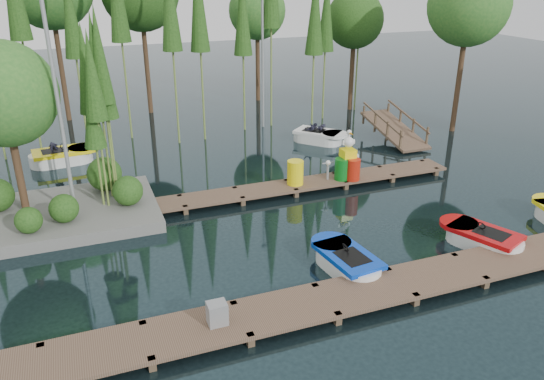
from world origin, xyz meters
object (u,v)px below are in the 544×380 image
object	(u,v)px
island	(34,126)
boat_red	(482,239)
yellow_barrel	(295,173)
boat_yellow_far	(62,157)
drum_cluster	(349,164)
boat_blue	(346,262)
utility_cabinet	(217,313)

from	to	relation	value
island	boat_red	bearing A→B (deg)	-28.84
yellow_barrel	boat_red	bearing A→B (deg)	-58.64
boat_yellow_far	drum_cluster	bearing A→B (deg)	-18.85
island	drum_cluster	size ratio (longest dim) A/B	3.59
boat_blue	utility_cabinet	xyz separation A→B (m)	(-4.04, -1.42, 0.32)
boat_red	utility_cabinet	size ratio (longest dim) A/B	5.23
boat_red	boat_yellow_far	bearing A→B (deg)	110.85
boat_red	drum_cluster	bearing A→B (deg)	81.48
island	boat_blue	distance (m)	10.36
boat_blue	yellow_barrel	distance (m)	5.66
island	yellow_barrel	world-z (taller)	island
boat_yellow_far	utility_cabinet	world-z (taller)	boat_yellow_far
boat_yellow_far	utility_cabinet	xyz separation A→B (m)	(3.11, -13.30, 0.27)
boat_yellow_far	utility_cabinet	bearing A→B (deg)	-63.16
boat_red	utility_cabinet	world-z (taller)	utility_cabinet
yellow_barrel	drum_cluster	bearing A→B (deg)	-4.06
island	utility_cabinet	bearing A→B (deg)	-65.31
boat_yellow_far	utility_cabinet	distance (m)	13.66
island	yellow_barrel	size ratio (longest dim) A/B	7.49
island	yellow_barrel	xyz separation A→B (m)	(8.47, -0.79, -2.43)
boat_red	boat_yellow_far	xyz separation A→B (m)	(-11.56, 12.14, 0.05)
boat_yellow_far	island	bearing A→B (deg)	-81.22
boat_blue	boat_yellow_far	size ratio (longest dim) A/B	0.90
boat_blue	utility_cabinet	size ratio (longest dim) A/B	4.97
island	boat_yellow_far	bearing A→B (deg)	85.10
utility_cabinet	island	bearing A→B (deg)	114.69
island	boat_red	distance (m)	14.04
utility_cabinet	yellow_barrel	xyz separation A→B (m)	(4.89, 7.00, 0.18)
island	utility_cabinet	size ratio (longest dim) A/B	12.62
boat_blue	boat_yellow_far	bearing A→B (deg)	114.37
boat_red	yellow_barrel	size ratio (longest dim) A/B	3.11
island	drum_cluster	bearing A→B (deg)	-5.08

